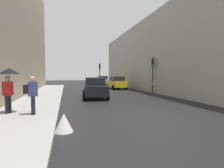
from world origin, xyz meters
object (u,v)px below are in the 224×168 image
traffic_light_mid_street (153,69)px  pedestrian_with_umbrella (9,78)px  traffic_light_far_median (100,71)px  pedestrian_with_grey_backpack (32,93)px  car_silver_hatchback (102,81)px  warning_sign_triangle (64,123)px  car_dark_suv (95,88)px  car_yellow_taxi (116,83)px

traffic_light_mid_street → pedestrian_with_umbrella: size_ratio=1.79×
traffic_light_far_median → pedestrian_with_grey_backpack: size_ratio=2.16×
traffic_light_far_median → car_silver_hatchback: bearing=75.2°
pedestrian_with_grey_backpack → warning_sign_triangle: size_ratio=2.72×
pedestrian_with_umbrella → pedestrian_with_grey_backpack: bearing=-27.9°
warning_sign_triangle → traffic_light_far_median: bearing=76.4°
car_dark_suv → car_yellow_taxi: bearing=63.9°
car_yellow_taxi → pedestrian_with_umbrella: size_ratio=2.02×
car_yellow_taxi → car_dark_suv: bearing=-116.1°
car_yellow_taxi → pedestrian_with_umbrella: 17.75m
pedestrian_with_umbrella → pedestrian_with_grey_backpack: 1.41m
car_silver_hatchback → warning_sign_triangle: size_ratio=6.54×
car_dark_suv → warning_sign_triangle: bearing=-105.5°
car_yellow_taxi → traffic_light_mid_street: bearing=-73.2°
car_silver_hatchback → car_yellow_taxi: bearing=-89.1°
traffic_light_far_median → car_yellow_taxi: traffic_light_far_median is taller
traffic_light_far_median → car_yellow_taxi: 4.54m
car_yellow_taxi → pedestrian_with_umbrella: bearing=-122.3°
traffic_light_far_median → car_yellow_taxi: size_ratio=0.88×
car_silver_hatchback → warning_sign_triangle: 28.46m
traffic_light_far_median → car_silver_hatchback: 6.20m
car_silver_hatchback → car_yellow_taxi: same height
traffic_light_far_median → traffic_light_mid_street: traffic_light_mid_street is taller
pedestrian_with_grey_backpack → warning_sign_triangle: 2.98m
car_yellow_taxi → warning_sign_triangle: car_yellow_taxi is taller
traffic_light_far_median → car_silver_hatchback: size_ratio=0.90×
car_dark_suv → car_silver_hatchback: (4.33, 18.74, 0.00)m
traffic_light_mid_street → pedestrian_with_grey_backpack: traffic_light_mid_street is taller
traffic_light_mid_street → car_silver_hatchback: bearing=97.7°
pedestrian_with_grey_backpack → warning_sign_triangle: (1.44, -2.48, -0.84)m
car_dark_suv → pedestrian_with_grey_backpack: (-3.91, -6.41, 0.29)m
car_dark_suv → car_yellow_taxi: 10.18m
car_dark_suv → car_silver_hatchback: bearing=77.0°
pedestrian_with_umbrella → warning_sign_triangle: bearing=-50.4°
traffic_light_far_median → pedestrian_with_umbrella: traffic_light_far_median is taller
car_silver_hatchback → car_yellow_taxi: size_ratio=0.98×
car_yellow_taxi → traffic_light_far_median: bearing=113.5°
warning_sign_triangle → car_yellow_taxi: bearing=68.9°
car_dark_suv → car_silver_hatchback: size_ratio=1.02×
pedestrian_with_grey_backpack → car_dark_suv: bearing=58.6°
traffic_light_mid_street → pedestrian_with_umbrella: 14.15m
car_silver_hatchback → pedestrian_with_grey_backpack: 26.47m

